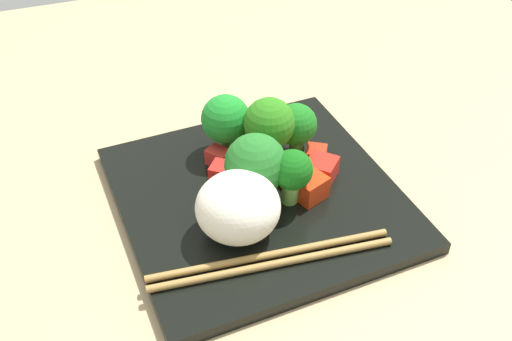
# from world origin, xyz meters

# --- Properties ---
(ground_plane) EXTENTS (1.10, 1.10, 0.02)m
(ground_plane) POSITION_xyz_m (0.00, 0.00, -0.01)
(ground_plane) COLOR tan
(square_plate) EXTENTS (0.28, 0.28, 0.01)m
(square_plate) POSITION_xyz_m (0.00, 0.00, 0.01)
(square_plate) COLOR black
(square_plate) RESTS_ON ground_plane
(rice_mound) EXTENTS (0.09, 0.09, 0.06)m
(rice_mound) POSITION_xyz_m (-0.04, -0.04, 0.04)
(rice_mound) COLOR white
(rice_mound) RESTS_ON square_plate
(broccoli_floret_0) EXTENTS (0.04, 0.04, 0.06)m
(broccoli_floret_0) POSITION_xyz_m (0.06, 0.05, 0.05)
(broccoli_floret_0) COLOR #66A250
(broccoli_floret_0) RESTS_ON square_plate
(broccoli_floret_1) EXTENTS (0.05, 0.05, 0.07)m
(broccoli_floret_1) POSITION_xyz_m (-0.01, 0.07, 0.05)
(broccoli_floret_1) COLOR #73B04D
(broccoli_floret_1) RESTS_ON square_plate
(broccoli_floret_2) EXTENTS (0.04, 0.04, 0.06)m
(broccoli_floret_2) POSITION_xyz_m (0.02, -0.03, 0.05)
(broccoli_floret_2) COLOR #7CBA4E
(broccoli_floret_2) RESTS_ON square_plate
(broccoli_floret_3) EXTENTS (0.06, 0.06, 0.07)m
(broccoli_floret_3) POSITION_xyz_m (-0.01, -0.01, 0.05)
(broccoli_floret_3) COLOR #74B160
(broccoli_floret_3) RESTS_ON square_plate
(broccoli_floret_4) EXTENTS (0.05, 0.05, 0.08)m
(broccoli_floret_4) POSITION_xyz_m (0.03, 0.04, 0.06)
(broccoli_floret_4) COLOR #81BB54
(broccoli_floret_4) RESTS_ON square_plate
(carrot_slice_0) EXTENTS (0.04, 0.04, 0.01)m
(carrot_slice_0) POSITION_xyz_m (0.01, 0.01, 0.02)
(carrot_slice_0) COLOR orange
(carrot_slice_0) RESTS_ON square_plate
(carrot_slice_1) EXTENTS (0.03, 0.03, 0.01)m
(carrot_slice_1) POSITION_xyz_m (0.03, 0.02, 0.02)
(carrot_slice_1) COLOR orange
(carrot_slice_1) RESTS_ON square_plate
(carrot_slice_2) EXTENTS (0.04, 0.04, 0.01)m
(carrot_slice_2) POSITION_xyz_m (0.04, -0.00, 0.02)
(carrot_slice_2) COLOR orange
(carrot_slice_2) RESTS_ON square_plate
(carrot_slice_3) EXTENTS (0.03, 0.03, 0.01)m
(carrot_slice_3) POSITION_xyz_m (0.00, 0.04, 0.02)
(carrot_slice_3) COLOR orange
(carrot_slice_3) RESTS_ON square_plate
(pepper_chunk_0) EXTENTS (0.04, 0.04, 0.02)m
(pepper_chunk_0) POSITION_xyz_m (0.07, 0.00, 0.02)
(pepper_chunk_0) COLOR red
(pepper_chunk_0) RESTS_ON square_plate
(pepper_chunk_1) EXTENTS (0.03, 0.03, 0.02)m
(pepper_chunk_1) POSITION_xyz_m (-0.02, 0.06, 0.02)
(pepper_chunk_1) COLOR red
(pepper_chunk_1) RESTS_ON square_plate
(pepper_chunk_2) EXTENTS (0.03, 0.03, 0.01)m
(pepper_chunk_2) POSITION_xyz_m (0.08, 0.03, 0.02)
(pepper_chunk_2) COLOR red
(pepper_chunk_2) RESTS_ON square_plate
(pepper_chunk_3) EXTENTS (0.03, 0.03, 0.02)m
(pepper_chunk_3) POSITION_xyz_m (-0.03, 0.03, 0.02)
(pepper_chunk_3) COLOR red
(pepper_chunk_3) RESTS_ON square_plate
(pepper_chunk_4) EXTENTS (0.04, 0.03, 0.02)m
(pepper_chunk_4) POSITION_xyz_m (0.04, -0.02, 0.02)
(pepper_chunk_4) COLOR red
(pepper_chunk_4) RESTS_ON square_plate
(chicken_piece_0) EXTENTS (0.04, 0.04, 0.02)m
(chicken_piece_0) POSITION_xyz_m (0.02, 0.07, 0.03)
(chicken_piece_0) COLOR #AF8153
(chicken_piece_0) RESTS_ON square_plate
(chicken_piece_1) EXTENTS (0.03, 0.03, 0.02)m
(chicken_piece_1) POSITION_xyz_m (0.04, 0.06, 0.02)
(chicken_piece_1) COLOR tan
(chicken_piece_1) RESTS_ON square_plate
(chopstick_pair) EXTENTS (0.22, 0.04, 0.01)m
(chopstick_pair) POSITION_xyz_m (-0.02, -0.09, 0.02)
(chopstick_pair) COLOR olive
(chopstick_pair) RESTS_ON square_plate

